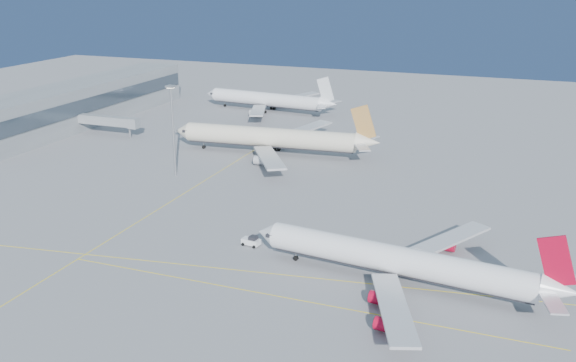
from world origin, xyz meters
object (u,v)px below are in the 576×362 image
object	(u,v)px
airliner_etihad	(274,138)
pushback_tug	(251,241)
airliner_virgin	(403,262)
airliner_third	(269,100)
light_mast	(173,123)

from	to	relation	value
airliner_etihad	pushback_tug	xyz separation A→B (m)	(21.73, -66.09, -4.24)
airliner_virgin	airliner_third	size ratio (longest dim) A/B	1.01
airliner_third	airliner_virgin	bearing A→B (deg)	-52.64
pushback_tug	airliner_virgin	bearing A→B (deg)	-2.60
light_mast	airliner_etihad	bearing A→B (deg)	59.17
airliner_virgin	light_mast	bearing A→B (deg)	156.01
airliner_etihad	pushback_tug	bearing A→B (deg)	-76.79
pushback_tug	light_mast	size ratio (longest dim) A/B	0.16
airliner_third	airliner_etihad	bearing A→B (deg)	-60.31
pushback_tug	light_mast	bearing A→B (deg)	144.97
pushback_tug	airliner_etihad	bearing A→B (deg)	116.00
airliner_virgin	light_mast	world-z (taller)	light_mast
airliner_virgin	airliner_etihad	size ratio (longest dim) A/B	0.90
airliner_virgin	airliner_third	xyz separation A→B (m)	(-79.95, 130.06, 0.37)
airliner_virgin	pushback_tug	bearing A→B (deg)	176.18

